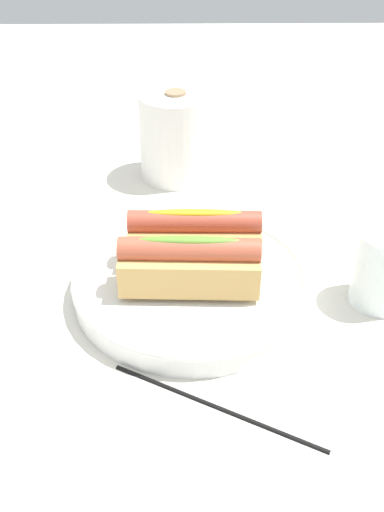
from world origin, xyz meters
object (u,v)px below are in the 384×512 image
object	(u,v)px
serving_bowl	(192,281)
paper_towel_roll	(176,136)
hotdog_back	(195,237)
water_glass	(384,271)
chopstick_near	(216,405)
hotdog_front	(189,265)

from	to	relation	value
serving_bowl	paper_towel_roll	distance (m)	0.30
paper_towel_roll	hotdog_back	bearing A→B (deg)	-85.07
water_glass	chopstick_near	xyz separation A→B (m)	(-0.19, -0.16, -0.04)
hotdog_back	chopstick_near	xyz separation A→B (m)	(0.02, -0.20, -0.06)
water_glass	paper_towel_roll	xyz separation A→B (m)	(-0.23, 0.31, 0.02)
paper_towel_roll	serving_bowl	bearing A→B (deg)	-86.15
hotdog_front	paper_towel_roll	bearing A→B (deg)	92.96
serving_bowl	water_glass	xyz separation A→B (m)	(0.21, -0.01, 0.02)
serving_bowl	chopstick_near	bearing A→B (deg)	-83.28
hotdog_front	serving_bowl	bearing A→B (deg)	83.26
hotdog_front	paper_towel_roll	xyz separation A→B (m)	(-0.02, 0.32, 0.00)
serving_bowl	water_glass	bearing A→B (deg)	-3.88
hotdog_front	paper_towel_roll	size ratio (longest dim) A/B	1.13
hotdog_front	chopstick_near	size ratio (longest dim) A/B	0.69
water_glass	hotdog_front	bearing A→B (deg)	-176.59
hotdog_front	water_glass	bearing A→B (deg)	3.41
hotdog_back	water_glass	bearing A→B (deg)	-11.26
hotdog_back	paper_towel_roll	bearing A→B (deg)	94.93
water_glass	paper_towel_roll	size ratio (longest dim) A/B	0.67
hotdog_back	water_glass	xyz separation A→B (m)	(0.21, -0.04, -0.02)
hotdog_back	paper_towel_roll	world-z (taller)	paper_towel_roll
hotdog_front	hotdog_back	size ratio (longest dim) A/B	1.00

